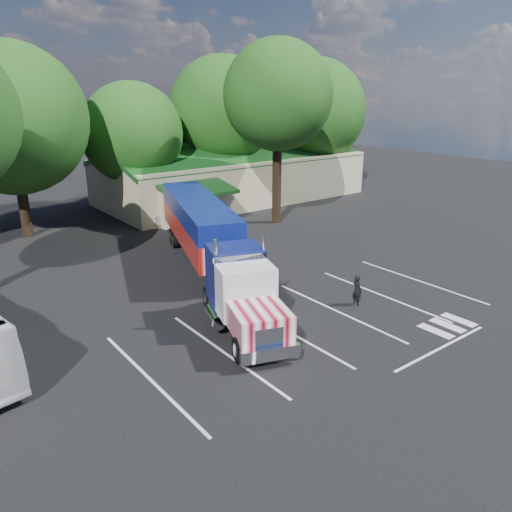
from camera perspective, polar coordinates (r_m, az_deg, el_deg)
ground at (r=26.28m, az=-5.16°, el=-3.73°), size 120.00×120.00×0.00m
event_hall at (r=47.40m, az=-2.81°, el=9.16°), size 24.20×14.12×5.55m
tree_row_c at (r=37.73m, az=-26.22°, el=13.85°), size 10.00×10.00×13.05m
tree_row_d at (r=41.85m, az=-13.98°, el=13.44°), size 8.00×8.00×10.60m
tree_row_e at (r=46.54m, az=-3.85°, el=16.24°), size 9.60×9.60×12.90m
tree_row_f at (r=51.90m, az=6.53°, el=16.08°), size 10.40×10.40×13.00m
tree_near_right at (r=38.00m, az=2.53°, el=17.83°), size 8.00×8.00×13.50m
semi_truck at (r=27.47m, az=-5.54°, el=2.26°), size 8.61×18.79×4.01m
woman at (r=24.50m, az=11.48°, el=-3.83°), size 0.42×0.59×1.51m
bicycle at (r=31.01m, az=-3.09°, el=0.64°), size 0.66×1.59×0.82m
silver_sedan at (r=39.31m, az=-9.36°, el=4.66°), size 4.02×1.52×1.31m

